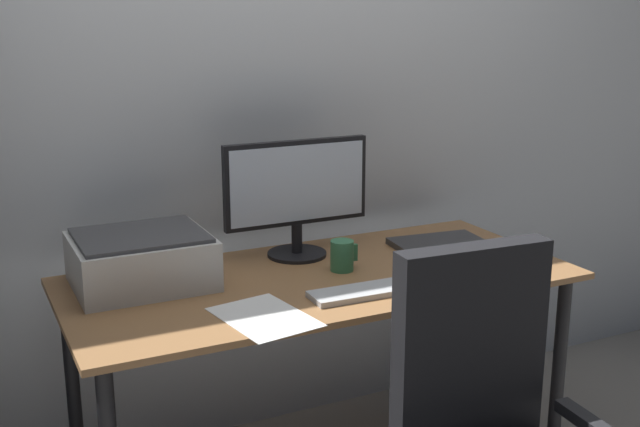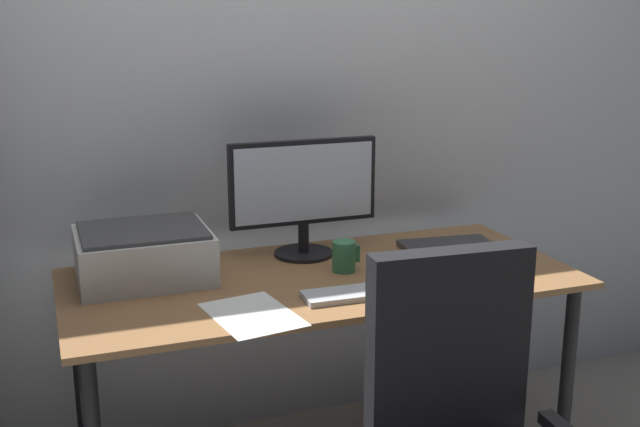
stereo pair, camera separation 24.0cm
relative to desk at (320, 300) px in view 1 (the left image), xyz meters
name	(u,v)px [view 1 (the left image)]	position (x,y,z in m)	size (l,w,h in m)	color
back_wall	(255,82)	(0.00, 0.53, 0.64)	(6.40, 0.10, 2.60)	silver
desk	(320,300)	(0.00, 0.00, 0.00)	(1.58, 0.72, 0.74)	olive
monitor	(297,191)	(0.02, 0.22, 0.31)	(0.51, 0.20, 0.39)	black
keyboard	(358,293)	(0.02, -0.21, 0.09)	(0.29, 0.11, 0.02)	#B7BABC
mouse	(411,279)	(0.21, -0.19, 0.10)	(0.06, 0.10, 0.03)	black
coffee_mug	(342,256)	(0.08, 0.02, 0.13)	(0.09, 0.07, 0.10)	#387F51
laptop	(441,245)	(0.51, 0.08, 0.09)	(0.32, 0.23, 0.02)	#2D2D30
printer	(141,259)	(-0.52, 0.16, 0.16)	(0.40, 0.34, 0.16)	silver
paper_sheet	(264,317)	(-0.29, -0.24, 0.08)	(0.21, 0.30, 0.00)	white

